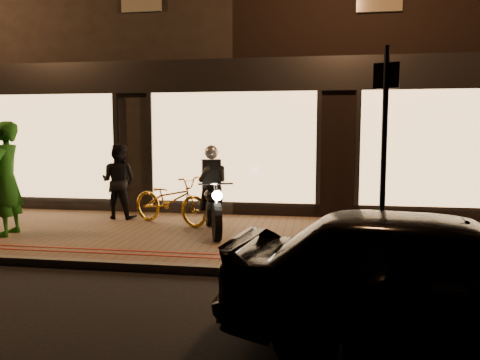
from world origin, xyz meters
name	(u,v)px	position (x,y,z in m)	size (l,w,h in m)	color
ground	(182,274)	(0.00, 0.00, 0.00)	(90.00, 90.00, 0.00)	black
sidewalk	(213,237)	(0.00, 2.00, 0.06)	(50.00, 4.00, 0.12)	brown
kerb_stone	(183,269)	(0.00, 0.05, 0.06)	(50.00, 0.14, 0.12)	#59544C
red_kerb_lines	(192,255)	(0.00, 0.55, 0.12)	(50.00, 0.26, 0.01)	maroon
building_row	(260,59)	(0.00, 8.99, 4.25)	(48.00, 10.11, 8.50)	black
motorcycle	(213,199)	(-0.05, 2.18, 0.73)	(0.81, 1.88, 1.59)	black
sign_post	(384,143)	(2.73, 0.68, 1.80)	(0.34, 0.15, 3.00)	black
bicycle_gold	(171,200)	(-1.04, 2.78, 0.60)	(0.64, 1.84, 0.96)	gold
person_green	(6,179)	(-3.60, 1.36, 1.13)	(0.73, 0.48, 2.02)	#1E651B
person_dark	(119,181)	(-2.30, 3.19, 0.91)	(0.77, 0.60, 1.58)	black
parked_car	(439,281)	(2.88, -1.85, 0.66)	(1.55, 3.86, 1.32)	black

